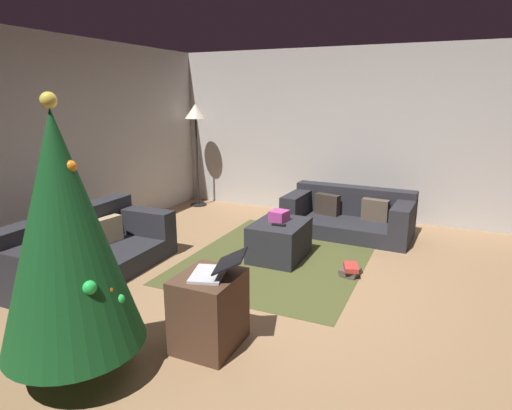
{
  "coord_description": "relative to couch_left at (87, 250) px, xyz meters",
  "views": [
    {
      "loc": [
        -3.59,
        -1.23,
        1.9
      ],
      "look_at": [
        0.46,
        0.6,
        0.75
      ],
      "focal_mm": 30.07,
      "sensor_mm": 36.0,
      "label": 1
    }
  ],
  "objects": [
    {
      "name": "ottoman",
      "position": [
        1.29,
        -1.74,
        -0.04
      ],
      "size": [
        0.76,
        0.57,
        0.44
      ],
      "primitive_type": "cube",
      "color": "#26262B",
      "rests_on": "ground_plane"
    },
    {
      "name": "rear_partition",
      "position": [
        0.37,
        0.9,
        1.04
      ],
      "size": [
        6.4,
        0.12,
        2.6
      ],
      "primitive_type": "cube",
      "color": "#BCB7B2",
      "rests_on": "ground_plane"
    },
    {
      "name": "corner_partition",
      "position": [
        3.51,
        -2.24,
        1.04
      ],
      "size": [
        0.12,
        6.4,
        2.6
      ],
      "primitive_type": "cube",
      "color": "#B5B0AB",
      "rests_on": "ground_plane"
    },
    {
      "name": "ground_plane",
      "position": [
        0.37,
        -2.24,
        -0.26
      ],
      "size": [
        6.4,
        6.4,
        0.0
      ],
      "primitive_type": "plane",
      "color": "#93704C"
    },
    {
      "name": "laptop",
      "position": [
        -0.64,
        -1.98,
        0.38
      ],
      "size": [
        0.43,
        0.48,
        0.18
      ],
      "color": "silver",
      "rests_on": "side_table"
    },
    {
      "name": "gift_box",
      "position": [
        1.35,
        -1.71,
        0.24
      ],
      "size": [
        0.23,
        0.21,
        0.13
      ],
      "primitive_type": "cube",
      "rotation": [
        0.0,
        0.0,
        -0.14
      ],
      "color": "#B23F8C",
      "rests_on": "ottoman"
    },
    {
      "name": "book_stack",
      "position": [
        1.11,
        -2.64,
        -0.2
      ],
      "size": [
        0.29,
        0.22,
        0.12
      ],
      "color": "#4C423D",
      "rests_on": "ground_plane"
    },
    {
      "name": "tv_remote",
      "position": [
        1.16,
        -1.78,
        0.19
      ],
      "size": [
        0.06,
        0.16,
        0.02
      ],
      "primitive_type": "cube",
      "rotation": [
        0.0,
        0.0,
        0.05
      ],
      "color": "black",
      "rests_on": "ottoman"
    },
    {
      "name": "christmas_tree",
      "position": [
        -1.35,
        -1.28,
        0.77
      ],
      "size": [
        0.93,
        0.93,
        1.92
      ],
      "color": "brown",
      "rests_on": "ground_plane"
    },
    {
      "name": "couch_right",
      "position": [
        2.61,
        -2.29,
        -0.01
      ],
      "size": [
        0.96,
        1.74,
        0.62
      ],
      "rotation": [
        0.0,
        0.0,
        1.53
      ],
      "color": "#26262B",
      "rests_on": "ground_plane"
    },
    {
      "name": "side_table",
      "position": [
        -0.66,
        -1.92,
        0.03
      ],
      "size": [
        0.52,
        0.44,
        0.59
      ],
      "primitive_type": "cube",
      "color": "#4C3323",
      "rests_on": "ground_plane"
    },
    {
      "name": "couch_left",
      "position": [
        0.0,
        0.0,
        0.0
      ],
      "size": [
        1.87,
        0.93,
        0.68
      ],
      "rotation": [
        0.0,
        0.0,
        3.16
      ],
      "color": "#26262B",
      "rests_on": "ground_plane"
    },
    {
      "name": "corner_lamp",
      "position": [
        3.05,
        0.48,
        1.23
      ],
      "size": [
        0.36,
        0.36,
        1.75
      ],
      "color": "black",
      "rests_on": "ground_plane"
    },
    {
      "name": "area_rug",
      "position": [
        1.29,
        -1.74,
        -0.26
      ],
      "size": [
        2.6,
        2.0,
        0.01
      ],
      "primitive_type": "cube",
      "color": "#464B24",
      "rests_on": "ground_plane"
    }
  ]
}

